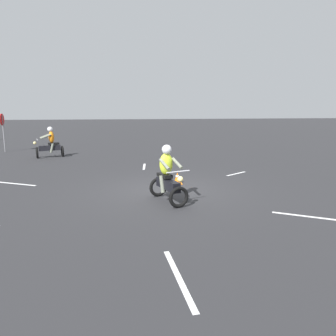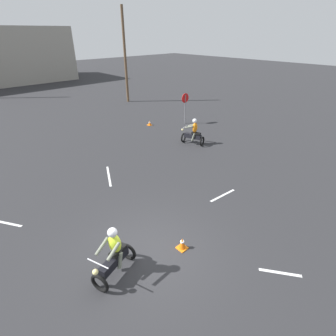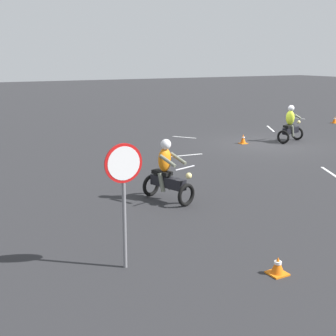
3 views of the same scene
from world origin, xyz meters
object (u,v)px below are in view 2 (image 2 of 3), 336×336
motorcycle_rider_foreground (114,255)px  traffic_cone_far_right (182,244)px  stop_sign (185,102)px  motorcycle_rider_background (193,133)px  utility_pole_near (125,57)px  traffic_cone_near_right (150,123)px

motorcycle_rider_foreground → traffic_cone_far_right: bearing=-125.9°
stop_sign → traffic_cone_far_right: (-9.60, -9.02, -1.43)m
motorcycle_rider_background → utility_pole_near: utility_pole_near is taller
motorcycle_rider_foreground → motorcycle_rider_background: 10.47m
motorcycle_rider_foreground → utility_pole_near: bearing=-55.5°
motorcycle_rider_foreground → stop_sign: size_ratio=0.72×
utility_pole_near → traffic_cone_far_right: bearing=-120.7°
traffic_cone_far_right → utility_pole_near: utility_pole_near is taller
stop_sign → traffic_cone_near_right: size_ratio=7.11×
motorcycle_rider_background → traffic_cone_far_right: motorcycle_rider_background is taller
stop_sign → traffic_cone_near_right: 3.09m
motorcycle_rider_background → traffic_cone_near_right: size_ratio=5.13×
motorcycle_rider_background → traffic_cone_near_right: 4.80m
motorcycle_rider_background → traffic_cone_near_right: (0.37, 4.76, -0.57)m
utility_pole_near → stop_sign: bearing=-96.4°
motorcycle_rider_foreground → traffic_cone_near_right: 13.73m
stop_sign → traffic_cone_near_right: stop_sign is taller
motorcycle_rider_foreground → motorcycle_rider_background: bearing=-79.6°
motorcycle_rider_background → stop_sign: (2.61, 3.22, 0.91)m
motorcycle_rider_foreground → stop_sign: (11.73, 8.37, 0.91)m
motorcycle_rider_background → stop_sign: size_ratio=0.72×
motorcycle_rider_foreground → traffic_cone_far_right: 2.29m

